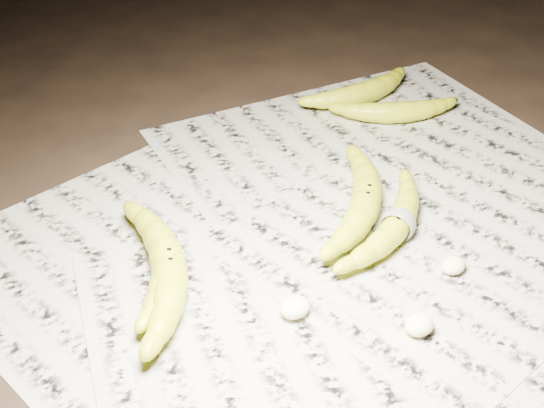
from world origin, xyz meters
TOP-DOWN VIEW (x-y plane):
  - ground at (0.00, 0.00)m, footprint 3.00×3.00m
  - newspaper_patch at (0.04, -0.02)m, footprint 0.90×0.70m
  - banana_left_a at (-0.18, 0.01)m, footprint 0.16×0.24m
  - banana_left_b at (-0.17, 0.02)m, footprint 0.14×0.19m
  - banana_center at (0.09, -0.03)m, footprint 0.21×0.19m
  - banana_taped at (0.09, -0.09)m, footprint 0.21×0.14m
  - banana_upper_a at (0.30, 0.12)m, footprint 0.18×0.14m
  - banana_upper_b at (0.31, 0.20)m, footprint 0.19×0.08m
  - measuring_tape at (0.09, -0.09)m, footprint 0.02×0.04m
  - flesh_chunk_a at (-0.10, -0.12)m, footprint 0.04×0.03m
  - flesh_chunk_b at (-0.01, -0.22)m, footprint 0.03×0.03m
  - flesh_chunk_c at (0.09, -0.18)m, footprint 0.03×0.03m

SIDE VIEW (x-z plane):
  - ground at x=0.00m, z-range 0.00..0.00m
  - newspaper_patch at x=0.04m, z-range 0.00..0.01m
  - flesh_chunk_c at x=0.09m, z-range 0.01..0.03m
  - flesh_chunk_b at x=-0.01m, z-range 0.01..0.03m
  - flesh_chunk_a at x=-0.10m, z-range 0.01..0.03m
  - banana_upper_a at x=0.30m, z-range 0.01..0.04m
  - banana_taped at x=0.09m, z-range 0.01..0.04m
  - measuring_tape at x=0.09m, z-range 0.00..0.05m
  - banana_left_b at x=-0.17m, z-range 0.01..0.04m
  - banana_upper_b at x=0.31m, z-range 0.01..0.05m
  - banana_center at x=0.09m, z-range 0.01..0.05m
  - banana_left_a at x=-0.18m, z-range 0.01..0.05m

